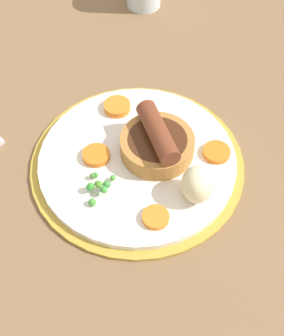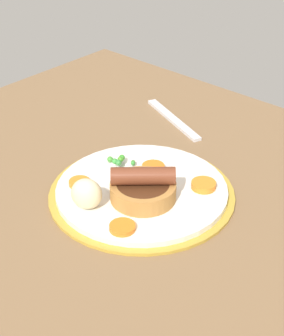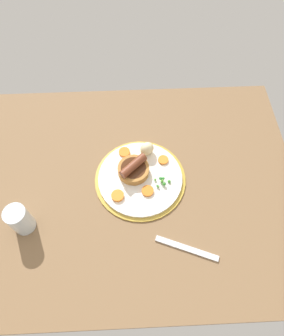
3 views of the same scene
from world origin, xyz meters
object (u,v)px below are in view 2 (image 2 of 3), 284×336
at_px(carrot_slice_0, 204,185).
at_px(carrot_slice_2, 153,167).
at_px(carrot_slice_1, 80,183).
at_px(potato_chunk_0, 87,194).
at_px(sausage_pudding, 143,188).
at_px(fork, 173,119).
at_px(dinner_plate, 142,192).
at_px(pea_pile, 121,160).
at_px(carrot_slice_3, 122,227).

relative_size(carrot_slice_0, carrot_slice_2, 1.04).
distance_m(carrot_slice_0, carrot_slice_1, 0.19).
relative_size(potato_chunk_0, carrot_slice_2, 1.29).
xyz_separation_m(sausage_pudding, carrot_slice_1, (0.10, 0.04, -0.02)).
relative_size(carrot_slice_0, fork, 0.21).
relative_size(dinner_plate, carrot_slice_1, 8.65).
distance_m(potato_chunk_0, carrot_slice_2, 0.14).
distance_m(carrot_slice_2, fork, 0.20).
distance_m(sausage_pudding, carrot_slice_0, 0.10).
height_order(sausage_pudding, pea_pile, sausage_pudding).
bearing_deg(carrot_slice_1, dinner_plate, -142.90).
relative_size(dinner_plate, fork, 1.59).
bearing_deg(sausage_pudding, carrot_slice_1, -21.15).
xyz_separation_m(dinner_plate, potato_chunk_0, (0.03, 0.09, 0.03)).
relative_size(potato_chunk_0, carrot_slice_3, 1.28).
relative_size(pea_pile, potato_chunk_0, 1.10).
xyz_separation_m(pea_pile, potato_chunk_0, (-0.04, 0.11, 0.01)).
bearing_deg(carrot_slice_3, carrot_slice_2, -64.60).
xyz_separation_m(carrot_slice_2, carrot_slice_3, (-0.07, 0.14, -0.00)).
distance_m(dinner_plate, sausage_pudding, 0.04).
height_order(pea_pile, potato_chunk_0, potato_chunk_0).
height_order(sausage_pudding, fork, sausage_pudding).
relative_size(dinner_plate, potato_chunk_0, 6.10).
height_order(dinner_plate, carrot_slice_1, carrot_slice_1).
distance_m(carrot_slice_2, carrot_slice_3, 0.16).
bearing_deg(dinner_plate, carrot_slice_0, -138.42).
bearing_deg(potato_chunk_0, dinner_plate, -105.75).
relative_size(carrot_slice_2, carrot_slice_3, 1.00).
bearing_deg(carrot_slice_1, pea_pile, -96.08).
distance_m(pea_pile, carrot_slice_3, 0.17).
xyz_separation_m(sausage_pudding, carrot_slice_0, (-0.05, -0.08, -0.01)).
relative_size(pea_pile, carrot_slice_2, 1.42).
distance_m(carrot_slice_0, carrot_slice_3, 0.16).
distance_m(dinner_plate, fork, 0.25).
bearing_deg(dinner_plate, potato_chunk_0, 74.25).
xyz_separation_m(dinner_plate, carrot_slice_2, (0.02, -0.05, 0.01)).
relative_size(sausage_pudding, carrot_slice_1, 2.96).
relative_size(potato_chunk_0, carrot_slice_1, 1.42).
height_order(pea_pile, fork, pea_pile).
distance_m(carrot_slice_0, fork, 0.25).
relative_size(dinner_plate, carrot_slice_2, 7.85).
bearing_deg(fork, pea_pile, 126.33).
bearing_deg(carrot_slice_0, sausage_pudding, 58.53).
height_order(carrot_slice_3, fork, carrot_slice_3).
bearing_deg(potato_chunk_0, carrot_slice_3, 177.20).
bearing_deg(potato_chunk_0, sausage_pudding, -122.92).
height_order(sausage_pudding, carrot_slice_2, sausage_pudding).
height_order(carrot_slice_1, carrot_slice_3, same).
height_order(potato_chunk_0, carrot_slice_0, potato_chunk_0).
distance_m(carrot_slice_1, carrot_slice_3, 0.13).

